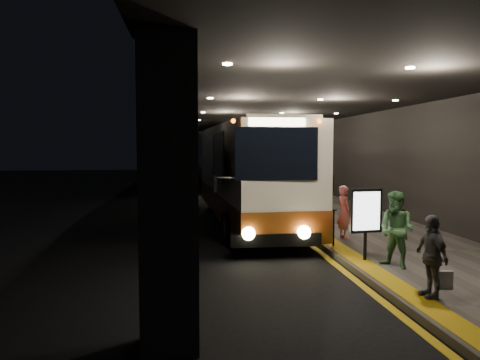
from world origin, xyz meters
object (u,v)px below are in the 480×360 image
info_sign (366,212)px  coach_main (247,178)px  passenger_boarding (344,212)px  bag_polka (444,280)px  passenger_waiting_grey (431,256)px  coach_second (219,160)px  stanchion_post (334,228)px  passenger_waiting_green (397,230)px

info_sign → coach_main: bearing=99.3°
passenger_boarding → bag_polka: passenger_boarding is taller
coach_main → info_sign: (2.01, -6.51, -0.41)m
passenger_boarding → passenger_waiting_grey: size_ratio=1.04×
coach_main → info_sign: bearing=-75.8°
passenger_waiting_grey → coach_second: bearing=-179.5°
coach_main → coach_second: size_ratio=0.93×
info_sign → stanchion_post: size_ratio=1.72×
passenger_boarding → passenger_waiting_grey: passenger_boarding is taller
passenger_boarding → info_sign: info_sign is taller
passenger_waiting_green → coach_main: bearing=164.2°
info_sign → passenger_boarding: bearing=73.3°
coach_main → passenger_waiting_grey: (2.14, -9.30, -0.82)m
passenger_boarding → stanchion_post: bearing=138.6°
passenger_waiting_green → passenger_waiting_grey: 2.09m
passenger_waiting_green → bag_polka: 1.78m
coach_second → passenger_waiting_green: (2.31, -24.55, -0.87)m
passenger_waiting_green → passenger_boarding: bearing=145.7°
coach_second → passenger_waiting_grey: coach_second is taller
coach_main → passenger_waiting_green: coach_main is taller
passenger_waiting_grey → bag_polka: size_ratio=4.33×
passenger_boarding → passenger_waiting_green: passenger_waiting_green is taller
passenger_boarding → passenger_waiting_green: 3.49m
passenger_boarding → stanchion_post: passenger_boarding is taller
coach_second → info_sign: bearing=-87.6°
coach_main → coach_second: (0.15, 17.31, 0.16)m
coach_main → stanchion_post: size_ratio=11.61×
passenger_waiting_green → passenger_waiting_grey: size_ratio=1.15×
bag_polka → stanchion_post: bearing=102.7°
passenger_waiting_grey → info_sign: bearing=178.8°
coach_second → passenger_boarding: coach_second is taller
passenger_boarding → info_sign: size_ratio=0.91×
stanchion_post → passenger_waiting_green: bearing=-73.9°
coach_main → stanchion_post: bearing=-72.9°
info_sign → passenger_waiting_green: bearing=-66.7°
info_sign → stanchion_post: (-0.25, 1.66, -0.66)m
coach_second → passenger_waiting_grey: 26.71m
coach_main → passenger_waiting_grey: bearing=-80.0°
coach_second → stanchion_post: bearing=-87.9°
passenger_waiting_green → bag_polka: bearing=-26.9°
coach_main → passenger_waiting_green: 7.68m
passenger_boarding → bag_polka: bearing=172.8°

